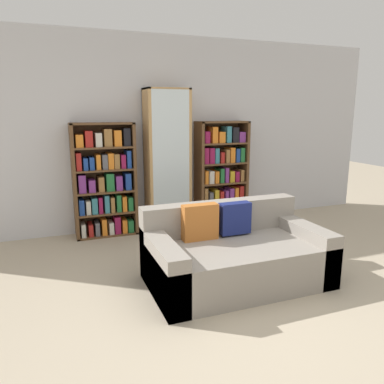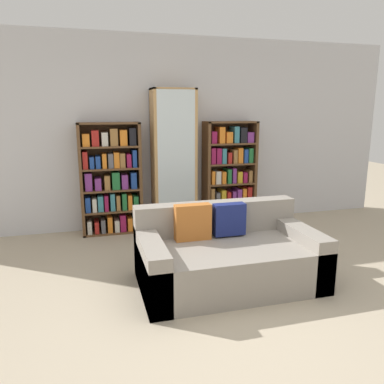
{
  "view_description": "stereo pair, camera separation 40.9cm",
  "coord_description": "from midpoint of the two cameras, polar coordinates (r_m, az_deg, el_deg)",
  "views": [
    {
      "loc": [
        -1.45,
        -2.46,
        1.68
      ],
      "look_at": [
        0.09,
        1.57,
        0.73
      ],
      "focal_mm": 35.0,
      "sensor_mm": 36.0,
      "label": 1
    },
    {
      "loc": [
        -1.06,
        -2.59,
        1.68
      ],
      "look_at": [
        0.09,
        1.57,
        0.73
      ],
      "focal_mm": 35.0,
      "sensor_mm": 36.0,
      "label": 2
    }
  ],
  "objects": [
    {
      "name": "display_cabinet",
      "position": [
        5.3,
        -6.02,
        4.74
      ],
      "size": [
        0.6,
        0.36,
        1.97
      ],
      "color": "tan",
      "rests_on": "ground"
    },
    {
      "name": "wine_bottle",
      "position": [
        5.06,
        2.98,
        -5.21
      ],
      "size": [
        0.08,
        0.08,
        0.37
      ],
      "color": "#192333",
      "rests_on": "ground"
    },
    {
      "name": "couch",
      "position": [
        3.76,
        3.35,
        -9.64
      ],
      "size": [
        1.72,
        0.98,
        0.77
      ],
      "color": "gray",
      "rests_on": "ground"
    },
    {
      "name": "bookshelf_right",
      "position": [
        5.62,
        2.42,
        2.75
      ],
      "size": [
        0.77,
        0.32,
        1.52
      ],
      "color": "brown",
      "rests_on": "ground"
    },
    {
      "name": "wall_back",
      "position": [
        5.45,
        -7.69,
        8.8
      ],
      "size": [
        7.13,
        0.06,
        2.7
      ],
      "color": "silver",
      "rests_on": "ground"
    },
    {
      "name": "bookshelf_left",
      "position": [
        5.19,
        -15.35,
        1.6
      ],
      "size": [
        0.82,
        0.32,
        1.52
      ],
      "color": "brown",
      "rests_on": "ground"
    },
    {
      "name": "ground_plane",
      "position": [
        3.28,
        4.96,
        -18.47
      ],
      "size": [
        16.0,
        16.0,
        0.0
      ],
      "primitive_type": "plane",
      "color": "tan"
    }
  ]
}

